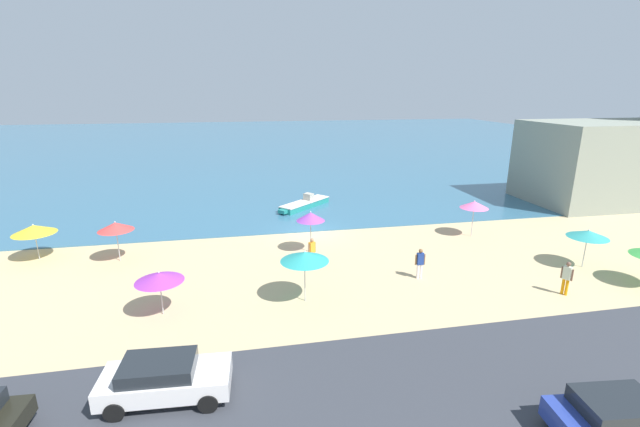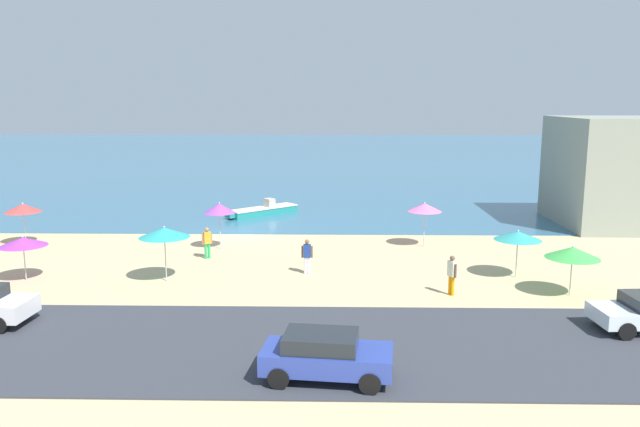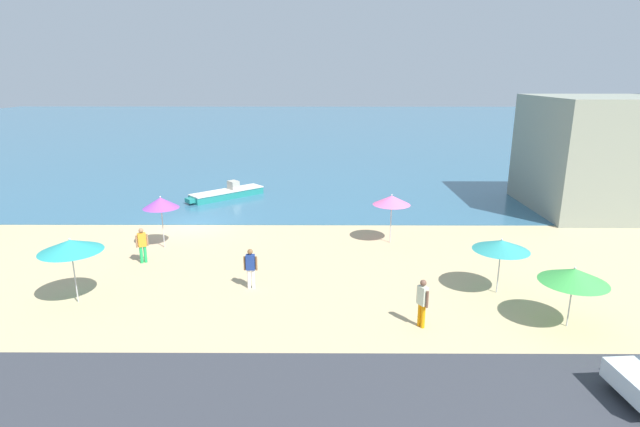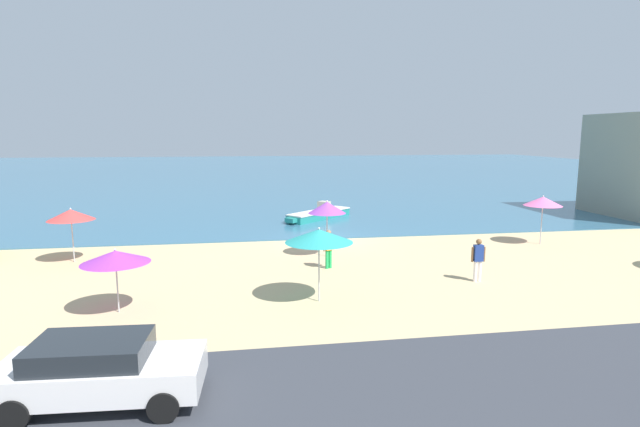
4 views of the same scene
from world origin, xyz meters
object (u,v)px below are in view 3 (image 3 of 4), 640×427
object	(u,v)px
beach_umbrella_3	(392,200)
beach_umbrella_5	(501,245)
beach_umbrella_0	(161,203)
bather_0	(142,243)
beach_umbrella_4	(70,246)
skiff_nearshore	(227,193)
bather_1	(251,266)
bather_2	(422,301)
beach_umbrella_2	(574,275)

from	to	relation	value
beach_umbrella_3	beach_umbrella_5	world-z (taller)	beach_umbrella_3
beach_umbrella_0	bather_0	size ratio (longest dim) A/B	1.59
beach_umbrella_5	beach_umbrella_4	bearing A→B (deg)	-176.63
skiff_nearshore	bather_1	bearing A→B (deg)	-75.97
beach_umbrella_4	bather_2	size ratio (longest dim) A/B	1.49
beach_umbrella_0	beach_umbrella_5	xyz separation A→B (m)	(15.17, -5.41, -0.32)
beach_umbrella_2	beach_umbrella_4	size ratio (longest dim) A/B	0.88
beach_umbrella_4	beach_umbrella_5	distance (m)	16.61
bather_0	bather_2	distance (m)	13.35
beach_umbrella_4	beach_umbrella_5	size ratio (longest dim) A/B	1.14
beach_umbrella_5	bather_1	bearing A→B (deg)	177.90
beach_umbrella_0	bather_1	bearing A→B (deg)	-44.41
beach_umbrella_3	beach_umbrella_4	world-z (taller)	beach_umbrella_4
beach_umbrella_3	beach_umbrella_0	bearing A→B (deg)	-175.98
beach_umbrella_2	bather_1	bearing A→B (deg)	164.71
bather_0	skiff_nearshore	xyz separation A→B (m)	(1.59, 12.59, -0.59)
beach_umbrella_0	beach_umbrella_2	world-z (taller)	beach_umbrella_0
beach_umbrella_0	beach_umbrella_3	xyz separation A→B (m)	(11.66, 0.82, -0.06)
beach_umbrella_3	bather_0	bearing A→B (deg)	-166.02
beach_umbrella_3	bather_0	size ratio (longest dim) A/B	1.54
bather_0	beach_umbrella_4	bearing A→B (deg)	-104.53
beach_umbrella_5	bather_2	xyz separation A→B (m)	(-3.61, -2.85, -1.04)
beach_umbrella_3	bather_2	bearing A→B (deg)	-90.64
beach_umbrella_5	beach_umbrella_3	bearing A→B (deg)	119.40
beach_umbrella_0	bather_2	bearing A→B (deg)	-35.58
beach_umbrella_2	bather_1	xyz separation A→B (m)	(-11.55, 3.16, -0.95)
bather_2	bather_0	bearing A→B (deg)	152.77
beach_umbrella_4	beach_umbrella_0	bearing A→B (deg)	77.59
beach_umbrella_2	beach_umbrella_5	bearing A→B (deg)	118.79
bather_0	beach_umbrella_3	bearing A→B (deg)	13.98
beach_umbrella_3	bather_2	size ratio (longest dim) A/B	1.48
beach_umbrella_2	beach_umbrella_5	size ratio (longest dim) A/B	0.99
beach_umbrella_4	bather_2	world-z (taller)	beach_umbrella_4
beach_umbrella_2	beach_umbrella_5	world-z (taller)	beach_umbrella_5
beach_umbrella_0	beach_umbrella_4	xyz separation A→B (m)	(-1.41, -6.39, -0.03)
beach_umbrella_4	beach_umbrella_2	bearing A→B (deg)	-5.72
bather_0	bather_2	xyz separation A→B (m)	(11.87, -6.11, 0.04)
beach_umbrella_4	bather_0	world-z (taller)	beach_umbrella_4
bather_0	bather_1	bearing A→B (deg)	-27.86
beach_umbrella_0	bather_2	world-z (taller)	beach_umbrella_0
bather_1	bather_2	size ratio (longest dim) A/B	0.97
bather_0	bather_1	distance (m)	6.18
beach_umbrella_0	beach_umbrella_4	bearing A→B (deg)	-102.41
beach_umbrella_0	beach_umbrella_3	size ratio (longest dim) A/B	1.04
beach_umbrella_4	skiff_nearshore	distance (m)	17.15
beach_umbrella_4	bather_1	size ratio (longest dim) A/B	1.53
beach_umbrella_0	bather_2	xyz separation A→B (m)	(11.56, -8.27, -1.36)
beach_umbrella_4	bather_0	distance (m)	4.58
bather_0	beach_umbrella_2	bearing A→B (deg)	-19.56
beach_umbrella_3	skiff_nearshore	bearing A→B (deg)	137.19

